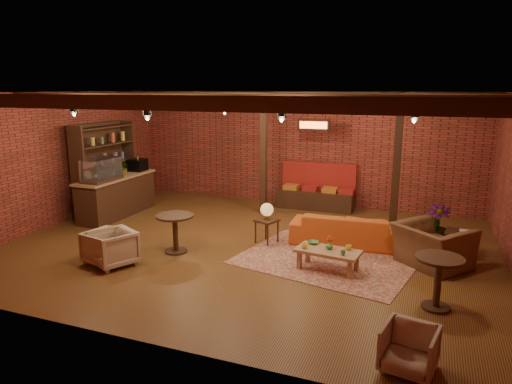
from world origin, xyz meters
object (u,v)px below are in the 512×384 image
at_px(armchair_right, 433,239).
at_px(plant_tall, 441,185).
at_px(armchair_a, 106,245).
at_px(round_table_right, 438,274).
at_px(side_table_lamp, 267,213).
at_px(coffee_table, 328,252).
at_px(armchair_far, 409,347).
at_px(sofa, 346,229).
at_px(round_table_left, 175,227).
at_px(side_table_book, 459,233).
at_px(armchair_b, 113,246).

height_order(armchair_right, plant_tall, plant_tall).
bearing_deg(armchair_a, round_table_right, -75.32).
distance_m(armchair_right, plant_tall, 1.56).
height_order(side_table_lamp, armchair_a, side_table_lamp).
xyz_separation_m(round_table_right, plant_tall, (0.00, 3.14, 0.75)).
distance_m(coffee_table, armchair_far, 3.12).
relative_size(armchair_right, armchair_far, 1.97).
relative_size(sofa, round_table_right, 2.79).
xyz_separation_m(armchair_far, plant_tall, (0.31, 4.95, 0.99)).
relative_size(round_table_left, plant_tall, 0.30).
height_order(sofa, side_table_book, sofa).
bearing_deg(armchair_far, armchair_a, 175.71).
relative_size(sofa, armchair_far, 3.73).
bearing_deg(armchair_b, armchair_right, 48.01).
bearing_deg(side_table_lamp, coffee_table, -33.63).
xyz_separation_m(sofa, plant_tall, (1.82, 0.69, 0.96)).
height_order(round_table_right, plant_tall, plant_tall).
xyz_separation_m(coffee_table, side_table_lamp, (-1.56, 1.04, 0.32)).
bearing_deg(plant_tall, coffee_table, -129.86).
bearing_deg(coffee_table, side_table_lamp, 146.37).
distance_m(sofa, side_table_lamp, 1.73).
distance_m(sofa, armchair_right, 1.87).
relative_size(round_table_left, armchair_b, 1.05).
distance_m(side_table_lamp, side_table_book, 3.86).
xyz_separation_m(sofa, side_table_lamp, (-1.62, -0.52, 0.34)).
xyz_separation_m(armchair_a, round_table_right, (5.91, 0.28, 0.20)).
distance_m(armchair_b, round_table_right, 5.71).
relative_size(coffee_table, armchair_a, 1.73).
xyz_separation_m(coffee_table, armchair_b, (-3.83, -1.22, 0.02)).
height_order(coffee_table, side_table_book, coffee_table).
bearing_deg(armchair_a, side_table_lamp, -36.27).
distance_m(armchair_b, armchair_right, 6.00).
height_order(armchair_a, plant_tall, plant_tall).
relative_size(round_table_left, armchair_right, 0.64).
relative_size(sofa, side_table_lamp, 2.61).
bearing_deg(armchair_b, side_table_lamp, 72.24).
xyz_separation_m(sofa, side_table_book, (2.21, -0.06, 0.18)).
distance_m(round_table_left, side_table_book, 5.63).
relative_size(side_table_lamp, armchair_b, 1.18).
relative_size(coffee_table, armchair_b, 1.62).
relative_size(side_table_lamp, round_table_right, 1.07).
distance_m(round_table_left, armchair_a, 1.38).
bearing_deg(round_table_left, armchair_b, -125.01).
bearing_deg(round_table_left, side_table_book, 17.24).
bearing_deg(armchair_right, armchair_b, 60.34).
height_order(armchair_right, armchair_far, armchair_right).
height_order(round_table_left, armchair_a, round_table_left).
height_order(side_table_book, armchair_far, armchair_far).
bearing_deg(side_table_book, round_table_left, -162.76).
relative_size(side_table_lamp, plant_tall, 0.34).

